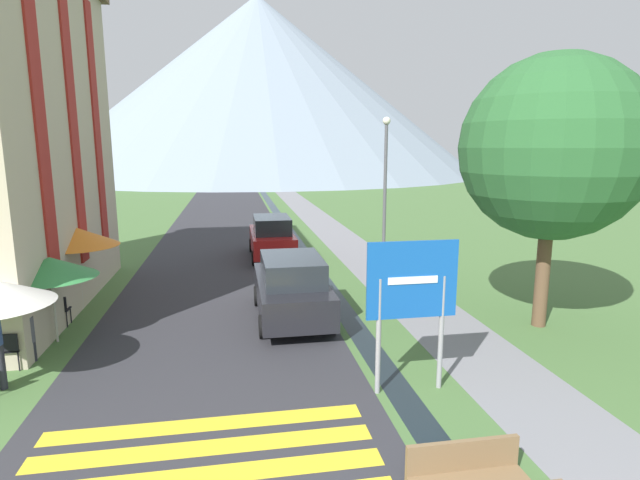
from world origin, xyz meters
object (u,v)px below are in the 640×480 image
object	(u,v)px
person_seated_far	(39,312)
tree_by_path	(553,148)
road_sign	(412,294)
parked_car_far	(272,237)
streetlamp	(385,185)
cafe_chair_near_right	(10,347)
cafe_chair_far_left	(60,308)
cafe_umbrella_rear_orange	(76,237)
cafe_chair_far_right	(56,310)
cafe_umbrella_middle_green	(50,267)
parked_car_near	(292,288)
person_seated_near	(27,332)

from	to	relation	value
person_seated_far	tree_by_path	distance (m)	13.64
road_sign	parked_car_far	distance (m)	12.73
road_sign	streetlamp	distance (m)	9.03
cafe_chair_near_right	streetlamp	distance (m)	12.39
cafe_chair_far_left	cafe_umbrella_rear_orange	size ratio (longest dim) A/B	0.35
person_seated_far	tree_by_path	size ratio (longest dim) A/B	0.17
cafe_chair_far_right	cafe_umbrella_rear_orange	bearing A→B (deg)	106.81
road_sign	cafe_umbrella_middle_green	size ratio (longest dim) A/B	1.40
road_sign	streetlamp	size ratio (longest dim) A/B	0.52
parked_car_near	streetlamp	world-z (taller)	streetlamp
parked_car_near	tree_by_path	bearing A→B (deg)	-14.35
cafe_chair_far_left	cafe_umbrella_middle_green	bearing A→B (deg)	-51.50
road_sign	cafe_chair_far_right	distance (m)	9.56
person_seated_near	tree_by_path	xyz separation A→B (m)	(12.70, 0.12, 4.04)
parked_car_far	person_seated_far	world-z (taller)	parked_car_far
road_sign	person_seated_near	world-z (taller)	road_sign
parked_car_near	person_seated_far	bearing A→B (deg)	-177.20
road_sign	tree_by_path	distance (m)	6.19
person_seated_near	parked_car_far	bearing A→B (deg)	57.46
road_sign	streetlamp	bearing A→B (deg)	76.24
tree_by_path	parked_car_near	bearing A→B (deg)	165.65
streetlamp	tree_by_path	world-z (taller)	tree_by_path
streetlamp	cafe_umbrella_rear_orange	bearing A→B (deg)	-167.97
road_sign	cafe_chair_near_right	xyz separation A→B (m)	(-8.16, 2.37, -1.48)
person_seated_far	streetlamp	size ratio (longest dim) A/B	0.21
cafe_chair_near_right	streetlamp	size ratio (longest dim) A/B	0.15
parked_car_far	cafe_umbrella_rear_orange	distance (m)	8.70
cafe_umbrella_middle_green	cafe_umbrella_rear_orange	xyz separation A→B (m)	(-0.13, 2.64, 0.29)
road_sign	tree_by_path	xyz separation A→B (m)	(4.73, 2.89, 2.73)
road_sign	person_seated_far	bearing A→B (deg)	152.66
parked_car_far	streetlamp	distance (m)	6.01
cafe_chair_near_right	person_seated_far	bearing A→B (deg)	108.08
parked_car_near	cafe_umbrella_middle_green	world-z (taller)	cafe_umbrella_middle_green
cafe_chair_near_right	tree_by_path	distance (m)	13.57
parked_car_near	cafe_umbrella_middle_green	distance (m)	6.06
cafe_chair_near_right	tree_by_path	size ratio (longest dim) A/B	0.12
cafe_chair_far_left	tree_by_path	distance (m)	13.56
cafe_umbrella_rear_orange	streetlamp	bearing A→B (deg)	12.03
cafe_chair_far_left	person_seated_near	distance (m)	2.26
road_sign	cafe_chair_far_right	size ratio (longest dim) A/B	3.56
parked_car_far	cafe_chair_near_right	bearing A→B (deg)	-122.26
parked_car_far	person_seated_far	distance (m)	10.56
parked_car_near	tree_by_path	size ratio (longest dim) A/B	0.61
road_sign	person_seated_far	world-z (taller)	road_sign
parked_car_near	tree_by_path	xyz separation A→B (m)	(6.53, -1.67, 3.82)
cafe_umbrella_rear_orange	streetlamp	xyz separation A→B (m)	(9.98, 2.13, 1.21)
cafe_chair_far_right	person_seated_far	bearing A→B (deg)	-79.62
cafe_umbrella_rear_orange	tree_by_path	world-z (taller)	tree_by_path
cafe_umbrella_rear_orange	streetlamp	size ratio (longest dim) A/B	0.42
cafe_umbrella_rear_orange	tree_by_path	distance (m)	13.36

